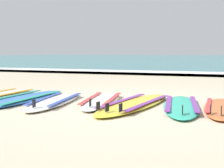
# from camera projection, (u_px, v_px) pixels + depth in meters

# --- Properties ---
(ground_plane) EXTENTS (80.00, 80.00, 0.00)m
(ground_plane) POSITION_uv_depth(u_px,v_px,m) (122.00, 103.00, 5.41)
(ground_plane) COLOR beige
(sea) EXTENTS (80.00, 60.00, 0.10)m
(sea) POSITION_uv_depth(u_px,v_px,m) (213.00, 58.00, 39.44)
(sea) COLOR teal
(sea) RESTS_ON ground
(wave_foam_strip) EXTENTS (80.00, 1.19, 0.11)m
(wave_foam_strip) POSITION_uv_depth(u_px,v_px,m) (179.00, 74.00, 11.86)
(wave_foam_strip) COLOR white
(wave_foam_strip) RESTS_ON ground
(surfboard_1) EXTENTS (0.63, 2.47, 0.18)m
(surfboard_1) POSITION_uv_depth(u_px,v_px,m) (23.00, 99.00, 5.67)
(surfboard_1) COLOR #3875CC
(surfboard_1) RESTS_ON ground
(surfboard_2) EXTENTS (0.83, 2.17, 0.18)m
(surfboard_2) POSITION_uv_depth(u_px,v_px,m) (55.00, 101.00, 5.42)
(surfboard_2) COLOR silver
(surfboard_2) RESTS_ON ground
(surfboard_3) EXTENTS (0.85, 2.12, 0.18)m
(surfboard_3) POSITION_uv_depth(u_px,v_px,m) (102.00, 100.00, 5.48)
(surfboard_3) COLOR silver
(surfboard_3) RESTS_ON ground
(surfboard_4) EXTENTS (0.93, 2.51, 0.18)m
(surfboard_4) POSITION_uv_depth(u_px,v_px,m) (135.00, 104.00, 5.12)
(surfboard_4) COLOR yellow
(surfboard_4) RESTS_ON ground
(surfboard_5) EXTENTS (0.84, 2.20, 0.18)m
(surfboard_5) POSITION_uv_depth(u_px,v_px,m) (181.00, 106.00, 4.94)
(surfboard_5) COLOR #2DB793
(surfboard_5) RESTS_ON ground
(surfboard_6) EXTENTS (0.52, 1.91, 0.18)m
(surfboard_6) POSITION_uv_depth(u_px,v_px,m) (221.00, 108.00, 4.76)
(surfboard_6) COLOR orange
(surfboard_6) RESTS_ON ground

